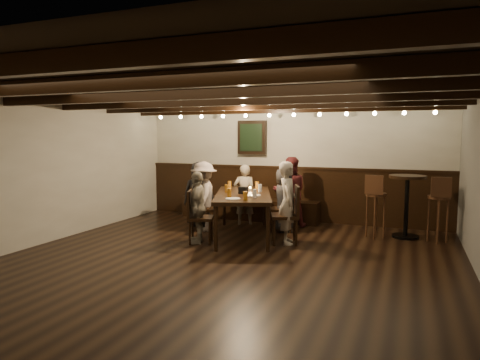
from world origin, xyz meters
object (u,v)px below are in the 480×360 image
at_px(person_right_far, 288,203).
at_px(high_top_table, 407,197).
at_px(chair_left_near, 206,217).
at_px(dining_table, 243,197).
at_px(chair_right_far, 286,226).
at_px(bar_stool_right, 438,218).
at_px(bar_stool_left, 375,214).
at_px(person_left_near, 204,196).
at_px(person_bench_left, 199,194).
at_px(person_bench_right, 290,192).
at_px(person_right_near, 284,200).
at_px(person_bench_centre, 244,195).
at_px(chair_right_near, 282,217).
at_px(person_left_far, 198,207).
at_px(chair_left_far, 200,227).

height_order(person_right_far, high_top_table, person_right_far).
bearing_deg(person_right_far, chair_left_near, 58.49).
xyz_separation_m(dining_table, chair_right_far, (0.83, -0.18, -0.42)).
bearing_deg(high_top_table, bar_stool_right, -17.33).
bearing_deg(dining_table, bar_stool_left, -0.08).
bearing_deg(person_left_near, person_bench_left, -161.57).
height_order(person_bench_right, person_right_near, person_bench_right).
height_order(person_bench_centre, high_top_table, person_bench_centre).
height_order(person_left_near, person_right_far, person_right_far).
height_order(chair_left_near, person_bench_right, person_bench_right).
height_order(chair_right_near, person_bench_centre, person_bench_centre).
distance_m(person_bench_centre, bar_stool_left, 2.56).
xyz_separation_m(chair_right_far, bar_stool_left, (1.35, 0.97, 0.12)).
bearing_deg(person_left_far, person_right_far, 90.00).
relative_size(chair_right_near, person_left_near, 0.67).
bearing_deg(bar_stool_right, person_bench_centre, 171.32).
distance_m(person_bench_right, person_right_near, 0.48).
distance_m(person_right_far, high_top_table, 2.17).
distance_m(dining_table, person_bench_centre, 1.06).
bearing_deg(bar_stool_left, person_left_far, -142.22).
bearing_deg(person_left_near, person_bench_right, 105.26).
distance_m(chair_left_far, person_left_near, 0.98).
height_order(person_bench_right, person_left_far, person_bench_right).
relative_size(dining_table, person_right_far, 1.66).
distance_m(dining_table, high_top_table, 2.86).
distance_m(chair_right_near, person_right_near, 0.33).
xyz_separation_m(high_top_table, bar_stool_right, (0.50, -0.16, -0.31)).
xyz_separation_m(chair_right_far, person_right_near, (-0.28, 0.86, 0.30)).
relative_size(dining_table, chair_right_near, 2.58).
distance_m(person_bench_left, person_right_far, 2.13).
height_order(chair_right_near, bar_stool_left, bar_stool_left).
distance_m(person_bench_right, bar_stool_left, 1.71).
xyz_separation_m(person_bench_centre, person_right_near, (0.91, -0.31, -0.01)).
bearing_deg(person_left_far, person_bench_right, 129.29).
relative_size(person_bench_centre, person_left_far, 1.01).
xyz_separation_m(person_right_far, bar_stool_right, (2.33, 1.01, -0.27)).
bearing_deg(person_left_near, person_right_near, 90.00).
distance_m(chair_right_far, bar_stool_left, 1.67).
xyz_separation_m(person_right_far, high_top_table, (1.83, 1.16, 0.04)).
distance_m(chair_right_near, high_top_table, 2.23).
xyz_separation_m(chair_left_far, person_right_far, (1.38, 0.50, 0.41)).
xyz_separation_m(chair_left_near, chair_right_far, (1.66, -0.35, 0.03)).
bearing_deg(person_bench_right, high_top_table, 155.85).
xyz_separation_m(chair_right_far, person_left_far, (-1.38, -0.50, 0.30)).
height_order(person_bench_centre, person_left_far, person_bench_centre).
bearing_deg(chair_left_near, person_left_near, -90.00).
bearing_deg(high_top_table, person_bench_left, -173.20).
height_order(person_bench_left, person_right_far, person_right_far).
distance_m(dining_table, person_bench_left, 1.27).
height_order(chair_left_near, person_left_far, person_left_far).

